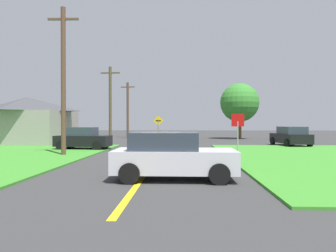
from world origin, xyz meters
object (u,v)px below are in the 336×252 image
(parked_car_near_building, at_px, (83,139))
(direction_sign, at_px, (158,127))
(car_on_crossroad, at_px, (291,136))
(barn, at_px, (27,121))
(utility_pole_near, at_px, (63,79))
(oak_tree_left, at_px, (239,103))
(utility_pole_far, at_px, (128,109))
(stop_sign, at_px, (238,126))
(utility_pole_mid, at_px, (110,104))
(car_behind_on_main_road, at_px, (172,156))

(parked_car_near_building, distance_m, direction_sign, 7.50)
(car_on_crossroad, distance_m, barn, 23.11)
(utility_pole_near, distance_m, oak_tree_left, 24.61)
(barn, bearing_deg, direction_sign, -1.48)
(oak_tree_left, xyz_separation_m, barn, (-20.84, -10.26, -2.19))
(utility_pole_far, bearing_deg, car_on_crossroad, -41.06)
(utility_pole_near, bearing_deg, oak_tree_left, 56.04)
(stop_sign, xyz_separation_m, oak_tree_left, (3.55, 19.88, 2.59))
(parked_car_near_building, xyz_separation_m, barn, (-6.88, 5.82, 1.33))
(direction_sign, distance_m, barn, 11.94)
(parked_car_near_building, height_order, oak_tree_left, oak_tree_left)
(utility_pole_near, distance_m, utility_pole_mid, 11.34)
(stop_sign, bearing_deg, direction_sign, -55.36)
(stop_sign, xyz_separation_m, utility_pole_near, (-10.20, -0.53, 2.75))
(stop_sign, distance_m, direction_sign, 10.75)
(car_on_crossroad, relative_size, barn, 0.59)
(car_behind_on_main_road, bearing_deg, oak_tree_left, 75.40)
(car_on_crossroad, bearing_deg, utility_pole_mid, 73.83)
(car_behind_on_main_road, bearing_deg, parked_car_near_building, 119.64)
(utility_pole_mid, height_order, utility_pole_far, utility_pole_mid)
(barn, bearing_deg, utility_pole_far, 60.52)
(utility_pole_mid, bearing_deg, barn, -170.98)
(utility_pole_mid, relative_size, oak_tree_left, 1.08)
(direction_sign, bearing_deg, oak_tree_left, 49.84)
(barn, bearing_deg, car_on_crossroad, -3.59)
(car_behind_on_main_road, bearing_deg, stop_sign, 65.62)
(stop_sign, bearing_deg, utility_pole_mid, -42.59)
(car_behind_on_main_road, height_order, utility_pole_near, utility_pole_near)
(utility_pole_mid, xyz_separation_m, utility_pole_far, (-0.28, 11.31, -0.08))
(car_behind_on_main_road, bearing_deg, utility_pole_near, 131.04)
(utility_pole_near, relative_size, utility_pole_mid, 1.21)
(utility_pole_far, bearing_deg, utility_pole_near, -89.89)
(utility_pole_near, xyz_separation_m, utility_pole_mid, (0.23, 11.31, -0.76))
(utility_pole_near, bearing_deg, barn, 124.95)
(car_behind_on_main_road, relative_size, utility_pole_mid, 0.59)
(parked_car_near_building, distance_m, oak_tree_left, 21.58)
(car_on_crossroad, height_order, utility_pole_mid, utility_pole_mid)
(direction_sign, height_order, oak_tree_left, oak_tree_left)
(direction_sign, relative_size, barn, 0.34)
(stop_sign, relative_size, parked_car_near_building, 0.62)
(oak_tree_left, bearing_deg, barn, -153.78)
(stop_sign, relative_size, car_behind_on_main_road, 0.59)
(barn, bearing_deg, utility_pole_near, -55.05)
(car_on_crossroad, relative_size, utility_pole_far, 0.63)
(direction_sign, bearing_deg, utility_pole_far, 110.85)
(stop_sign, xyz_separation_m, car_behind_on_main_road, (-3.61, -8.04, -0.92))
(car_behind_on_main_road, xyz_separation_m, parked_car_near_building, (-6.80, 11.84, -0.01))
(stop_sign, height_order, utility_pole_far, utility_pole_far)
(stop_sign, relative_size, utility_pole_near, 0.28)
(utility_pole_near, relative_size, utility_pole_far, 1.23)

